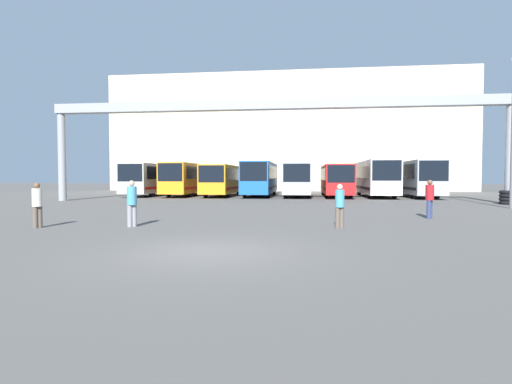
{
  "coord_description": "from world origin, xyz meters",
  "views": [
    {
      "loc": [
        2.44,
        -9.82,
        1.91
      ],
      "look_at": [
        -1.6,
        23.64,
        0.6
      ],
      "focal_mm": 28.0,
      "sensor_mm": 36.0,
      "label": 1
    }
  ],
  "objects_px": {
    "bus_slot_4": "(298,178)",
    "bus_slot_5": "(336,179)",
    "bus_slot_6": "(375,176)",
    "bus_slot_1": "(189,177)",
    "pedestrian_mid_left": "(132,202)",
    "tire_stack": "(507,197)",
    "bus_slot_2": "(223,179)",
    "pedestrian_near_right": "(340,205)",
    "bus_slot_7": "(414,177)",
    "bus_slot_0": "(152,178)",
    "bus_slot_3": "(261,177)",
    "pedestrian_near_left": "(37,204)",
    "pedestrian_near_center": "(430,198)"
  },
  "relations": [
    {
      "from": "bus_slot_3",
      "to": "pedestrian_near_center",
      "type": "relative_size",
      "value": 6.38
    },
    {
      "from": "pedestrian_near_center",
      "to": "pedestrian_near_right",
      "type": "bearing_deg",
      "value": 168.99
    },
    {
      "from": "bus_slot_2",
      "to": "bus_slot_4",
      "type": "height_order",
      "value": "bus_slot_4"
    },
    {
      "from": "bus_slot_1",
      "to": "bus_slot_6",
      "type": "xyz_separation_m",
      "value": [
        18.23,
        -0.69,
        0.09
      ]
    },
    {
      "from": "bus_slot_6",
      "to": "pedestrian_near_left",
      "type": "bearing_deg",
      "value": -123.49
    },
    {
      "from": "bus_slot_6",
      "to": "pedestrian_near_right",
      "type": "height_order",
      "value": "bus_slot_6"
    },
    {
      "from": "bus_slot_1",
      "to": "tire_stack",
      "type": "height_order",
      "value": "bus_slot_1"
    },
    {
      "from": "bus_slot_4",
      "to": "bus_slot_5",
      "type": "xyz_separation_m",
      "value": [
        3.65,
        0.14,
        -0.07
      ]
    },
    {
      "from": "bus_slot_2",
      "to": "bus_slot_3",
      "type": "xyz_separation_m",
      "value": [
        3.65,
        0.52,
        0.16
      ]
    },
    {
      "from": "bus_slot_1",
      "to": "pedestrian_mid_left",
      "type": "bearing_deg",
      "value": -78.5
    },
    {
      "from": "bus_slot_1",
      "to": "bus_slot_6",
      "type": "relative_size",
      "value": 1.13
    },
    {
      "from": "tire_stack",
      "to": "bus_slot_4",
      "type": "bearing_deg",
      "value": 146.38
    },
    {
      "from": "bus_slot_6",
      "to": "bus_slot_1",
      "type": "bearing_deg",
      "value": 177.82
    },
    {
      "from": "pedestrian_near_center",
      "to": "tire_stack",
      "type": "relative_size",
      "value": 1.7
    },
    {
      "from": "bus_slot_5",
      "to": "bus_slot_3",
      "type": "bearing_deg",
      "value": 179.12
    },
    {
      "from": "bus_slot_4",
      "to": "tire_stack",
      "type": "xyz_separation_m",
      "value": [
        14.49,
        -9.63,
        -1.3
      ]
    },
    {
      "from": "bus_slot_6",
      "to": "tire_stack",
      "type": "distance_m",
      "value": 11.98
    },
    {
      "from": "pedestrian_near_right",
      "to": "pedestrian_near_left",
      "type": "bearing_deg",
      "value": -6.74
    },
    {
      "from": "bus_slot_4",
      "to": "pedestrian_near_right",
      "type": "xyz_separation_m",
      "value": [
        1.94,
        -23.83,
        -0.92
      ]
    },
    {
      "from": "bus_slot_6",
      "to": "bus_slot_7",
      "type": "relative_size",
      "value": 0.89
    },
    {
      "from": "bus_slot_5",
      "to": "tire_stack",
      "type": "relative_size",
      "value": 10.61
    },
    {
      "from": "pedestrian_near_left",
      "to": "pedestrian_mid_left",
      "type": "bearing_deg",
      "value": -44.05
    },
    {
      "from": "bus_slot_4",
      "to": "tire_stack",
      "type": "relative_size",
      "value": 10.34
    },
    {
      "from": "bus_slot_3",
      "to": "bus_slot_4",
      "type": "bearing_deg",
      "value": -3.94
    },
    {
      "from": "bus_slot_6",
      "to": "tire_stack",
      "type": "height_order",
      "value": "bus_slot_6"
    },
    {
      "from": "bus_slot_2",
      "to": "bus_slot_5",
      "type": "height_order",
      "value": "bus_slot_2"
    },
    {
      "from": "bus_slot_7",
      "to": "pedestrian_near_right",
      "type": "height_order",
      "value": "bus_slot_7"
    },
    {
      "from": "pedestrian_near_left",
      "to": "tire_stack",
      "type": "height_order",
      "value": "pedestrian_near_left"
    },
    {
      "from": "bus_slot_0",
      "to": "pedestrian_near_center",
      "type": "bearing_deg",
      "value": -43.3
    },
    {
      "from": "bus_slot_3",
      "to": "pedestrian_mid_left",
      "type": "bearing_deg",
      "value": -95.16
    },
    {
      "from": "bus_slot_3",
      "to": "pedestrian_near_left",
      "type": "xyz_separation_m",
      "value": [
        -5.57,
        -25.38,
        -0.98
      ]
    },
    {
      "from": "bus_slot_4",
      "to": "pedestrian_near_left",
      "type": "distance_m",
      "value": 26.78
    },
    {
      "from": "pedestrian_near_center",
      "to": "pedestrian_mid_left",
      "type": "distance_m",
      "value": 12.96
    },
    {
      "from": "pedestrian_near_left",
      "to": "tire_stack",
      "type": "bearing_deg",
      "value": -23.32
    },
    {
      "from": "bus_slot_5",
      "to": "bus_slot_6",
      "type": "height_order",
      "value": "bus_slot_6"
    },
    {
      "from": "bus_slot_4",
      "to": "bus_slot_6",
      "type": "bearing_deg",
      "value": -1.34
    },
    {
      "from": "bus_slot_7",
      "to": "pedestrian_mid_left",
      "type": "xyz_separation_m",
      "value": [
        -16.81,
        -24.86,
        -0.96
      ]
    },
    {
      "from": "bus_slot_1",
      "to": "tire_stack",
      "type": "relative_size",
      "value": 11.35
    },
    {
      "from": "bus_slot_4",
      "to": "tire_stack",
      "type": "bearing_deg",
      "value": -33.62
    },
    {
      "from": "bus_slot_6",
      "to": "bus_slot_7",
      "type": "distance_m",
      "value": 3.7
    },
    {
      "from": "pedestrian_near_left",
      "to": "pedestrian_mid_left",
      "type": "height_order",
      "value": "pedestrian_mid_left"
    },
    {
      "from": "bus_slot_7",
      "to": "bus_slot_0",
      "type": "bearing_deg",
      "value": -178.38
    },
    {
      "from": "bus_slot_2",
      "to": "pedestrian_near_left",
      "type": "xyz_separation_m",
      "value": [
        -1.93,
        -24.86,
        -0.82
      ]
    },
    {
      "from": "bus_slot_5",
      "to": "pedestrian_near_right",
      "type": "relative_size",
      "value": 6.76
    },
    {
      "from": "bus_slot_0",
      "to": "bus_slot_3",
      "type": "relative_size",
      "value": 0.91
    },
    {
      "from": "pedestrian_near_left",
      "to": "pedestrian_mid_left",
      "type": "distance_m",
      "value": 3.43
    },
    {
      "from": "bus_slot_4",
      "to": "bus_slot_6",
      "type": "distance_m",
      "value": 7.3
    },
    {
      "from": "bus_slot_6",
      "to": "tire_stack",
      "type": "xyz_separation_m",
      "value": [
        7.2,
        -9.46,
        -1.44
      ]
    },
    {
      "from": "bus_slot_0",
      "to": "bus_slot_6",
      "type": "height_order",
      "value": "bus_slot_6"
    },
    {
      "from": "bus_slot_1",
      "to": "pedestrian_mid_left",
      "type": "relative_size",
      "value": 6.69
    }
  ]
}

